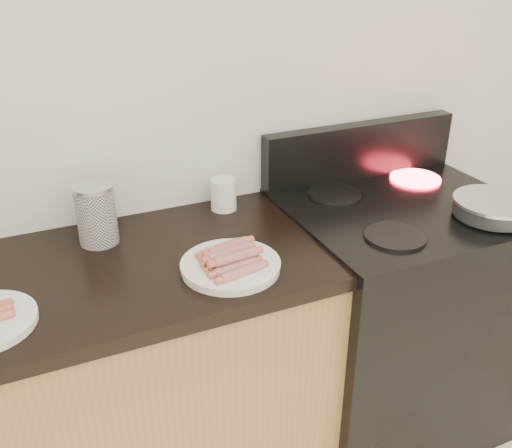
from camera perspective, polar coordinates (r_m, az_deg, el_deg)
name	(u,v)px	position (r m, az deg, el deg)	size (l,w,h in m)	color
wall_back	(136,89)	(1.76, -11.88, 13.08)	(4.00, 0.04, 2.60)	silver
stove	(391,319)	(2.16, 13.37, -9.23)	(0.76, 0.65, 0.91)	black
stove_panel	(360,151)	(2.11, 10.38, 7.24)	(0.76, 0.06, 0.20)	black
burner_near_left	(395,237)	(1.71, 13.74, -1.23)	(0.18, 0.18, 0.01)	black
burner_near_right	(484,216)	(1.93, 21.85, 0.77)	(0.18, 0.18, 0.01)	black
burner_far_left	(335,194)	(1.96, 7.86, 3.01)	(0.18, 0.18, 0.01)	black
burner_far_right	(415,178)	(2.15, 15.64, 4.41)	(0.18, 0.18, 0.01)	#FF1E2D
frying_pan	(495,207)	(1.92, 22.80, 1.53)	(0.25, 0.44, 0.05)	#2F2F32
main_plate	(231,267)	(1.53, -2.55, -4.31)	(0.27, 0.27, 0.02)	white
hotdog_pile	(230,257)	(1.52, -2.58, -3.35)	(0.12, 0.19, 0.05)	maroon
canister	(96,214)	(1.69, -15.68, 0.96)	(0.12, 0.12, 0.18)	white
mug	(223,194)	(1.86, -3.27, 3.00)	(0.08, 0.08, 0.10)	silver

